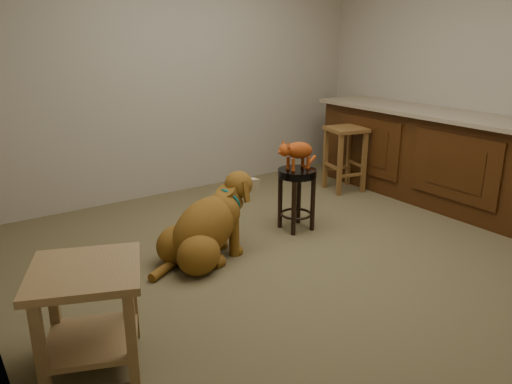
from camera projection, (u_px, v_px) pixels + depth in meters
floor at (300, 250)px, 4.08m from camera, size 4.50×4.00×0.01m
room_shell at (306, 36)px, 3.56m from camera, size 4.54×4.04×2.62m
cabinet_run at (426, 157)px, 5.23m from camera, size 0.70×2.56×0.94m
padded_stool at (297, 187)px, 4.40m from camera, size 0.34×0.34×0.56m
wood_stool at (345, 158)px, 5.51m from camera, size 0.46×0.46×0.71m
side_table at (88, 302)px, 2.57m from camera, size 0.71×0.71×0.57m
golden_retriever at (206, 229)px, 3.82m from camera, size 1.09×0.59×0.70m
tabby_kitten at (297, 151)px, 4.29m from camera, size 0.48×0.17×0.30m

